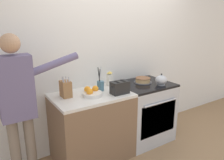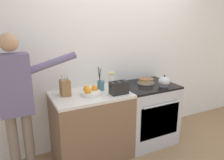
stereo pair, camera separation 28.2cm
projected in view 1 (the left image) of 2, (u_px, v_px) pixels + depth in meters
ground_plane at (144, 153)px, 3.04m from camera, size 16.00×16.00×0.00m
wall_back at (117, 54)px, 3.24m from camera, size 8.00×0.04×2.60m
counter_cabinet at (92, 126)px, 2.86m from camera, size 0.98×0.66×0.89m
stove_range at (143, 111)px, 3.32m from camera, size 0.78×0.69×0.89m
layer_cake at (143, 80)px, 3.23m from camera, size 0.27×0.27×0.07m
tea_kettle at (161, 80)px, 3.12m from camera, size 0.20×0.16×0.16m
knife_block at (66, 89)px, 2.63m from camera, size 0.11×0.15×0.27m
utensil_crock at (100, 85)px, 2.86m from camera, size 0.09×0.09×0.32m
fruit_bowl at (92, 92)px, 2.69m from camera, size 0.25×0.25×0.11m
toaster at (120, 87)px, 2.75m from camera, size 0.24×0.14×0.16m
milk_carton at (110, 79)px, 3.07m from camera, size 0.07×0.07×0.21m
person_baker at (18, 100)px, 2.23m from camera, size 0.94×0.20×1.68m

